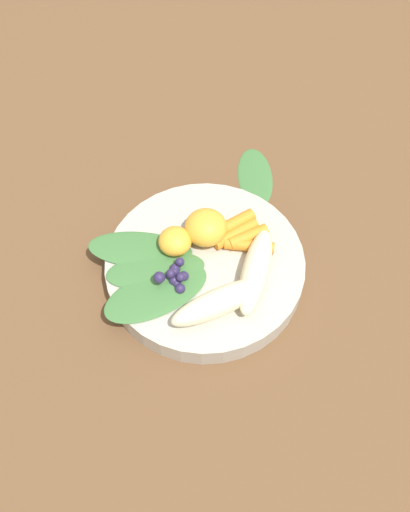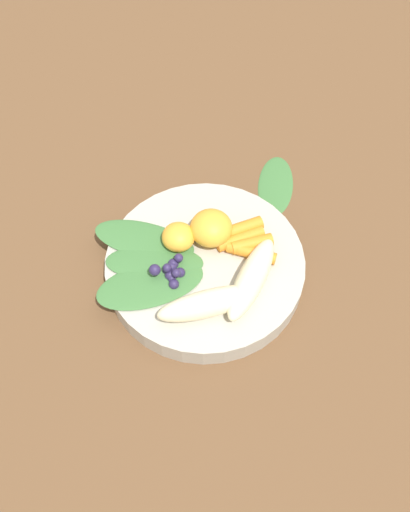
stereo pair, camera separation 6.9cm
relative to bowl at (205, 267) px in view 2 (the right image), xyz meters
The scene contains 15 objects.
ground_plane 0.02m from the bowl, ahead, with size 2.40×2.40×0.00m, color brown.
bowl is the anchor object (origin of this frame).
banana_peeled_left 0.07m from the bowl, 68.82° to the left, with size 0.12×0.03×0.03m, color beige.
banana_peeled_right 0.08m from the bowl, 15.42° to the left, with size 0.12×0.03×0.03m, color beige.
orange_segment_near 0.05m from the bowl, 114.37° to the right, with size 0.04×0.04×0.03m, color #F4A833.
orange_segment_far 0.05m from the bowl, behind, with size 0.05×0.05×0.04m, color #F4A833.
carrot_front 0.06m from the bowl, 108.64° to the left, with size 0.01×0.01×0.06m, color orange.
carrot_mid_left 0.07m from the bowl, 120.33° to the left, with size 0.02×0.02×0.05m, color orange.
carrot_mid_right 0.06m from the bowl, 133.49° to the left, with size 0.02×0.02×0.06m, color orange.
carrot_rear 0.06m from the bowl, 145.56° to the left, with size 0.02×0.02×0.06m, color orange.
blueberry_pile 0.05m from the bowl, 51.02° to the right, with size 0.04×0.04×0.03m.
kale_leaf_left 0.09m from the bowl, 98.57° to the right, with size 0.13×0.05×0.01m, color #3D7038.
kale_leaf_right 0.07m from the bowl, 73.76° to the right, with size 0.12×0.05×0.01m, color #3D7038.
kale_leaf_rear 0.08m from the bowl, 49.39° to the right, with size 0.13×0.06×0.01m, color #3D7038.
kale_leaf_stray 0.18m from the bowl, 157.75° to the left, with size 0.11×0.05×0.01m, color #3D7038.
Camera 2 is at (0.37, 0.08, 0.62)m, focal length 39.51 mm.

